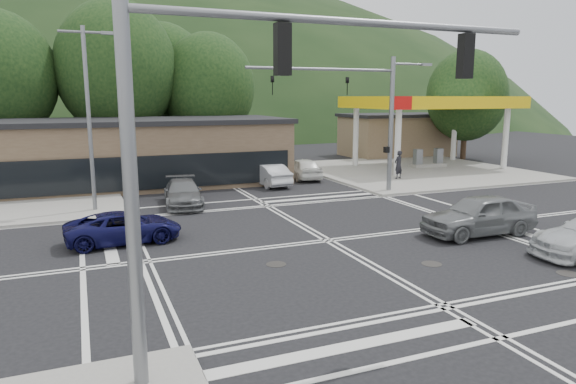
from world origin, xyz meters
name	(u,v)px	position (x,y,z in m)	size (l,w,h in m)	color
ground	(328,241)	(0.00, 0.00, 0.00)	(120.00, 120.00, 0.00)	black
sidewalk_ne	(414,170)	(15.00, 15.00, 0.07)	(16.00, 16.00, 0.15)	gray
gas_station_canopy	(431,105)	(16.99, 15.99, 5.04)	(12.32, 8.34, 5.75)	silver
convenience_store	(397,136)	(20.00, 25.00, 1.90)	(10.00, 6.00, 3.80)	#846B4F
commercial_row	(97,156)	(-8.00, 17.00, 2.00)	(24.00, 8.00, 4.00)	brown
hill_north	(127,126)	(0.00, 90.00, 0.00)	(252.00, 126.00, 140.00)	black
tree_n_b	(117,69)	(-6.00, 24.00, 7.79)	(9.00, 9.00, 12.98)	#382619
tree_n_c	(208,87)	(1.00, 24.00, 6.49)	(7.60, 7.60, 10.87)	#382619
tree_n_e	(163,80)	(-2.00, 28.00, 7.14)	(8.40, 8.40, 11.98)	#382619
tree_ne	(467,95)	(24.00, 20.00, 5.84)	(7.20, 7.20, 9.99)	#382619
streetlight_nw	(90,110)	(-8.44, 9.00, 5.05)	(2.50, 0.25, 9.00)	slate
signal_mast_ne	(373,108)	(6.95, 8.20, 5.07)	(11.65, 0.30, 8.00)	slate
signal_mast_sw	(225,127)	(-6.39, -8.20, 5.12)	(9.14, 0.28, 8.00)	slate
car_blue_west	(124,227)	(-7.61, 2.81, 0.62)	(2.05, 4.46, 1.24)	#0E0E3E
car_grey_center	(479,215)	(6.23, -1.55, 0.85)	(2.00, 4.97, 1.69)	slate
car_queue_a	(268,175)	(2.27, 13.29, 0.71)	(1.51, 4.34, 1.43)	silver
car_queue_b	(303,168)	(5.50, 14.91, 0.74)	(1.76, 4.36, 1.49)	white
car_northbound	(183,193)	(-4.09, 9.00, 0.68)	(1.92, 4.71, 1.37)	#5C5F61
pedestrian	(398,165)	(11.24, 11.69, 1.12)	(0.70, 0.46, 1.93)	black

